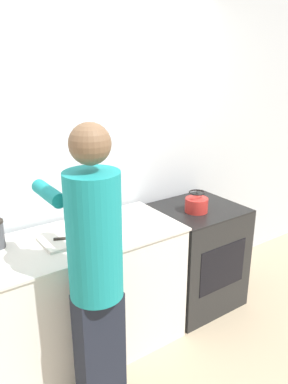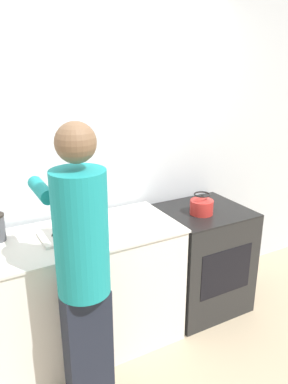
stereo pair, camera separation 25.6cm
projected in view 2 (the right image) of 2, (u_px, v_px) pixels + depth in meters
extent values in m
plane|color=tan|center=(122.00, 364.00, 2.63)|extent=(12.00, 12.00, 0.00)
cube|color=silver|center=(78.00, 162.00, 2.78)|extent=(8.00, 0.05, 2.60)
cube|color=silver|center=(55.00, 301.00, 2.58)|extent=(1.77, 0.62, 0.89)
cube|color=silver|center=(49.00, 241.00, 2.43)|extent=(1.79, 0.64, 0.02)
cube|color=black|center=(201.00, 259.00, 3.15)|extent=(0.68, 0.63, 0.87)
cube|color=black|center=(204.00, 210.00, 3.01)|extent=(0.68, 0.63, 0.01)
cube|color=black|center=(226.00, 271.00, 2.88)|extent=(0.48, 0.01, 0.38)
cube|color=#1C202C|center=(88.00, 351.00, 2.18)|extent=(0.26, 0.16, 0.82)
cylinder|color=teal|center=(81.00, 234.00, 1.93)|extent=(0.29, 0.29, 0.68)
sphere|color=brown|center=(76.00, 143.00, 1.77)|extent=(0.20, 0.20, 0.20)
cylinder|color=teal|center=(41.00, 190.00, 2.04)|extent=(0.08, 0.30, 0.08)
cylinder|color=teal|center=(83.00, 183.00, 2.15)|extent=(0.08, 0.30, 0.08)
cube|color=silver|center=(64.00, 235.00, 2.47)|extent=(0.31, 0.26, 0.02)
cube|color=silver|center=(78.00, 234.00, 2.46)|extent=(0.15, 0.10, 0.01)
cube|color=black|center=(59.00, 235.00, 2.45)|extent=(0.10, 0.06, 0.01)
cylinder|color=red|center=(202.00, 207.00, 2.91)|extent=(0.18, 0.18, 0.11)
cone|color=red|center=(202.00, 199.00, 2.89)|extent=(0.15, 0.15, 0.03)
sphere|color=black|center=(202.00, 196.00, 2.88)|extent=(0.02, 0.02, 0.02)
torus|color=black|center=(202.00, 194.00, 2.88)|extent=(0.13, 0.13, 0.01)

